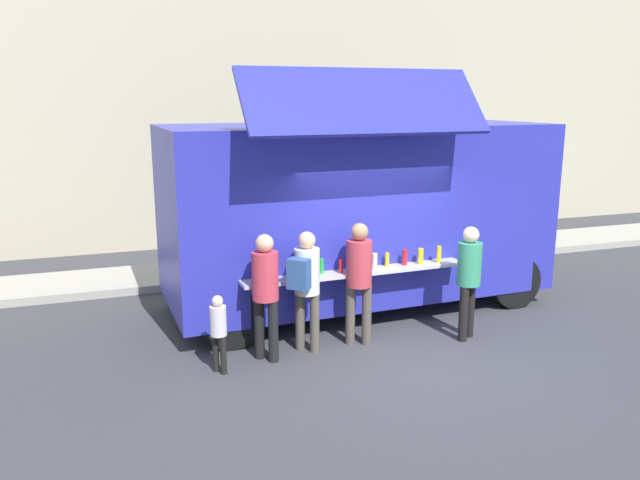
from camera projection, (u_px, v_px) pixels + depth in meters
The scene contains 10 objects.
ground_plane at pixel (406, 358), 8.64m from camera, with size 60.00×60.00×0.00m, color #38383D.
curb_strip at pixel (111, 282), 11.98m from camera, with size 28.00×1.60×0.15m, color #9E998E.
building_behind at pixel (137, 48), 14.86m from camera, with size 32.00×2.40×9.33m, color #B8AE91.
food_truck_main at pixel (358, 209), 10.49m from camera, with size 6.42×3.47×3.92m.
trash_bin at pixel (475, 233), 14.13m from camera, with size 0.60×0.60×1.04m, color #2B6539.
customer_front_ordering at pixel (359, 273), 8.92m from camera, with size 0.37×0.37×1.80m.
customer_mid_with_backpack at pixel (306, 280), 8.65m from camera, with size 0.53×0.54×1.73m.
customer_rear_waiting at pixel (265, 286), 8.37m from camera, with size 0.36×0.36×1.77m.
customer_extra_browsing at pixel (469, 273), 9.13m from camera, with size 0.35×0.35×1.71m.
child_near_queue at pixel (218, 327), 8.06m from camera, with size 0.21×0.21×1.06m.
Camera 1 is at (-3.78, -7.22, 3.53)m, focal length 35.11 mm.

